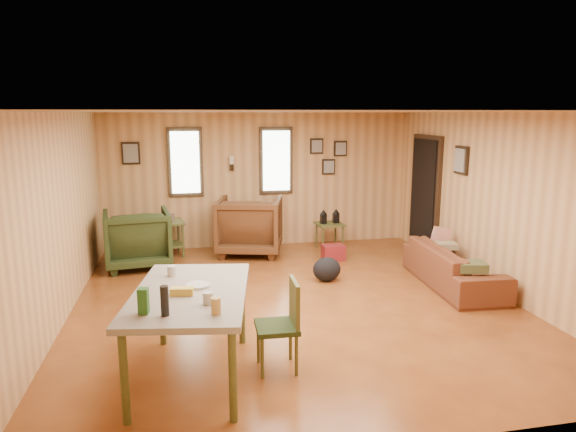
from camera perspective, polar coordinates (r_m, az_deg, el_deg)
name	(u,v)px	position (r m, az deg, el deg)	size (l,w,h in m)	color
room	(303,206)	(6.66, 1.64, 1.16)	(5.54, 6.04, 2.44)	brown
sofa	(454,260)	(7.55, 17.93, -4.63)	(1.93, 0.56, 0.76)	brown
recliner_brown	(250,223)	(8.81, -4.27, -0.76)	(1.05, 0.99, 1.08)	#502F18
recliner_green	(137,236)	(8.37, -16.40, -2.11)	(0.98, 0.91, 1.00)	#263317
end_table	(166,232)	(8.92, -13.39, -1.75)	(0.66, 0.62, 0.73)	#4F5626
side_table	(330,222)	(9.11, 4.64, -0.66)	(0.48, 0.48, 0.73)	#4F5626
cooler	(333,252)	(8.52, 5.04, -4.06)	(0.36, 0.26, 0.25)	maroon
backpack	(327,269)	(7.45, 4.33, -5.92)	(0.49, 0.44, 0.35)	black
sofa_pillows	(456,253)	(7.48, 18.18, -3.89)	(0.62, 1.54, 0.31)	#444C2A
dining_table	(190,299)	(4.69, -10.83, -9.04)	(1.23, 1.77, 1.08)	gray
dining_chair	(284,320)	(4.89, -0.47, -11.48)	(0.40, 0.40, 0.87)	#263317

